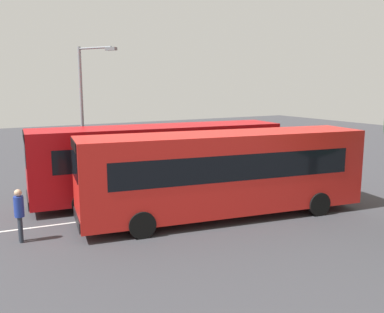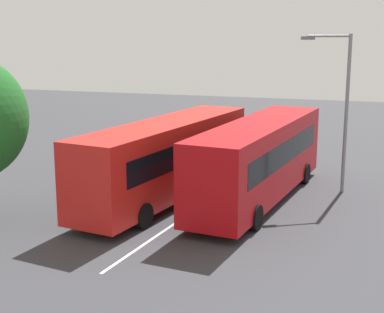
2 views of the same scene
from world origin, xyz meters
The scene contains 6 objects.
ground_plane centered at (0.00, 0.00, 0.00)m, with size 78.29×78.29×0.00m, color #38383D.
bus_far_left centered at (0.60, -1.99, 1.85)m, with size 11.60×3.64×3.38m.
bus_center_left centered at (-0.46, 1.77, 1.85)m, with size 11.63×4.15×3.38m.
pedestrian centered at (6.96, 0.62, 1.08)m, with size 0.33×0.33×1.82m.
street_lamp centered at (3.03, -5.09, 4.04)m, with size 1.31×2.05×6.98m.
lane_stripe_outer_left centered at (0.00, 0.00, 0.00)m, with size 16.97×0.12×0.01m, color silver.
Camera 2 is at (-22.82, -6.74, 7.07)m, focal length 53.96 mm.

